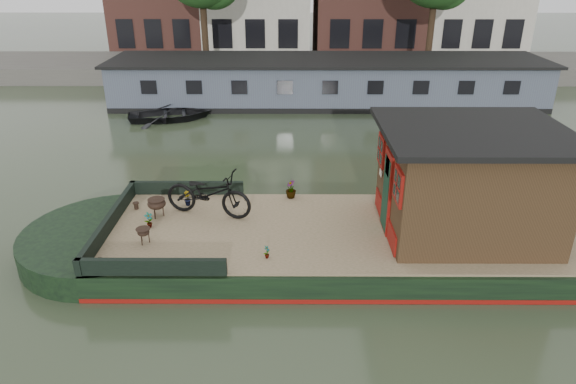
{
  "coord_description": "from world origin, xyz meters",
  "views": [
    {
      "loc": [
        -1.76,
        -10.48,
        6.35
      ],
      "look_at": [
        -1.8,
        0.5,
        1.35
      ],
      "focal_mm": 32.0,
      "sensor_mm": 36.0,
      "label": 1
    }
  ],
  "objects_px": {
    "bicycle": "(208,193)",
    "potted_plant_a": "(149,220)",
    "dinghy": "(170,111)",
    "cabin": "(468,180)",
    "brazier_front": "(144,236)",
    "brazier_rear": "(157,208)"
  },
  "relations": [
    {
      "from": "cabin",
      "to": "brazier_front",
      "type": "height_order",
      "value": "cabin"
    },
    {
      "from": "bicycle",
      "to": "dinghy",
      "type": "xyz_separation_m",
      "value": [
        -3.22,
        10.37,
        -0.86
      ]
    },
    {
      "from": "cabin",
      "to": "brazier_front",
      "type": "xyz_separation_m",
      "value": [
        -7.15,
        -0.68,
        -1.05
      ]
    },
    {
      "from": "brazier_front",
      "to": "dinghy",
      "type": "distance_m",
      "value": 11.93
    },
    {
      "from": "bicycle",
      "to": "brazier_front",
      "type": "xyz_separation_m",
      "value": [
        -1.24,
        -1.39,
        -0.39
      ]
    },
    {
      "from": "cabin",
      "to": "brazier_rear",
      "type": "xyz_separation_m",
      "value": [
        -7.15,
        0.6,
        -1.0
      ]
    },
    {
      "from": "potted_plant_a",
      "to": "dinghy",
      "type": "xyz_separation_m",
      "value": [
        -1.91,
        11.04,
        -0.48
      ]
    },
    {
      "from": "potted_plant_a",
      "to": "brazier_rear",
      "type": "height_order",
      "value": "brazier_rear"
    },
    {
      "from": "dinghy",
      "to": "bicycle",
      "type": "bearing_deg",
      "value": -176.14
    },
    {
      "from": "bicycle",
      "to": "brazier_front",
      "type": "bearing_deg",
      "value": 153.97
    },
    {
      "from": "bicycle",
      "to": "brazier_front",
      "type": "height_order",
      "value": "bicycle"
    },
    {
      "from": "bicycle",
      "to": "brazier_rear",
      "type": "xyz_separation_m",
      "value": [
        -1.24,
        -0.11,
        -0.34
      ]
    },
    {
      "from": "potted_plant_a",
      "to": "brazier_front",
      "type": "height_order",
      "value": "potted_plant_a"
    },
    {
      "from": "brazier_front",
      "to": "brazier_rear",
      "type": "xyz_separation_m",
      "value": [
        -0.01,
        1.28,
        0.05
      ]
    },
    {
      "from": "potted_plant_a",
      "to": "brazier_rear",
      "type": "distance_m",
      "value": 0.57
    },
    {
      "from": "bicycle",
      "to": "dinghy",
      "type": "height_order",
      "value": "bicycle"
    },
    {
      "from": "cabin",
      "to": "bicycle",
      "type": "xyz_separation_m",
      "value": [
        -5.91,
        0.71,
        -0.66
      ]
    },
    {
      "from": "bicycle",
      "to": "potted_plant_a",
      "type": "xyz_separation_m",
      "value": [
        -1.3,
        -0.67,
        -0.38
      ]
    },
    {
      "from": "cabin",
      "to": "brazier_rear",
      "type": "distance_m",
      "value": 7.25
    },
    {
      "from": "cabin",
      "to": "brazier_rear",
      "type": "relative_size",
      "value": 8.61
    },
    {
      "from": "bicycle",
      "to": "brazier_rear",
      "type": "distance_m",
      "value": 1.29
    },
    {
      "from": "cabin",
      "to": "dinghy",
      "type": "xyz_separation_m",
      "value": [
        -9.13,
        11.08,
        -1.51
      ]
    }
  ]
}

